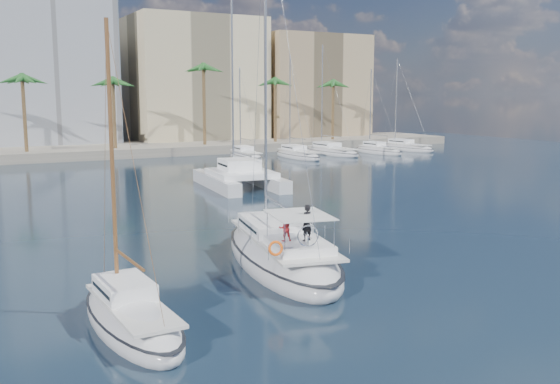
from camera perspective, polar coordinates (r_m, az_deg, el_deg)
ground at (r=29.53m, az=0.46°, el=-7.15°), size 160.00×160.00×0.00m
quay at (r=87.29m, az=-19.18°, el=3.46°), size 120.00×14.00×1.20m
building_beige at (r=101.37m, az=-7.77°, el=9.89°), size 20.00×14.00×20.00m
building_tan_right at (r=108.28m, az=2.71°, el=9.36°), size 18.00×12.00×18.00m
palm_centre at (r=83.04m, az=-19.08°, el=9.91°), size 3.60×3.60×12.30m
palm_right at (r=94.76m, az=1.98°, el=10.20°), size 3.60×3.60×12.30m
main_sloop at (r=30.24m, az=0.09°, el=-5.66°), size 6.57×13.42×19.09m
small_sloop at (r=22.90m, az=-13.44°, el=-11.14°), size 2.82×8.07×11.46m
catamaran at (r=55.35m, az=-3.70°, el=1.59°), size 6.77×11.71×16.39m
seagull at (r=30.90m, az=-0.46°, el=-5.84°), size 1.22×0.52×0.22m
moored_yacht_a at (r=79.79m, az=-3.16°, el=3.04°), size 3.37×9.52×11.90m
moored_yacht_b at (r=81.00m, az=1.62°, el=3.14°), size 3.32×10.83×13.72m
moored_yacht_c at (r=86.08m, az=4.72°, el=3.45°), size 3.98×12.33×15.54m
moored_yacht_d at (r=88.17m, az=8.98°, el=3.50°), size 3.52×9.55×11.90m
moored_yacht_e at (r=93.76m, az=11.42°, el=3.76°), size 4.61×11.11×13.72m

